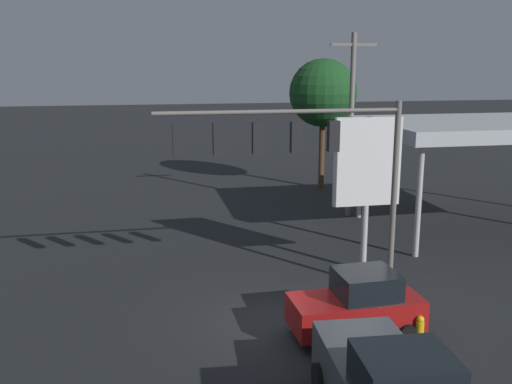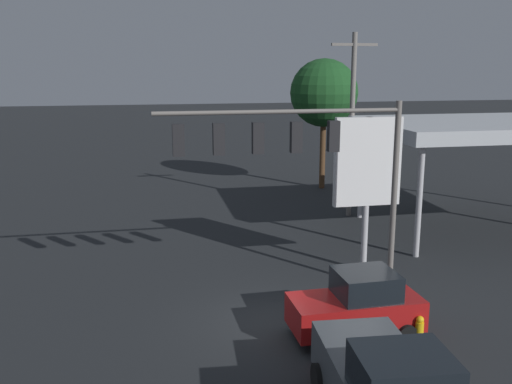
{
  "view_description": "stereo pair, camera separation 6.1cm",
  "coord_description": "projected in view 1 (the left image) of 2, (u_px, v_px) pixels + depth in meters",
  "views": [
    {
      "loc": [
        3.67,
        16.03,
        7.82
      ],
      "look_at": [
        0.0,
        -2.0,
        3.69
      ],
      "focal_mm": 40.0,
      "sensor_mm": 36.0,
      "label": 1
    },
    {
      "loc": [
        3.61,
        16.04,
        7.82
      ],
      "look_at": [
        0.0,
        -2.0,
        3.69
      ],
      "focal_mm": 40.0,
      "sensor_mm": 36.0,
      "label": 2
    }
  ],
  "objects": [
    {
      "name": "ground_plane",
      "position": [
        269.0,
        321.0,
        17.75
      ],
      "size": [
        200.0,
        200.0,
        0.0
      ],
      "primitive_type": "plane",
      "color": "black"
    },
    {
      "name": "traffic_signal_assembly",
      "position": [
        296.0,
        150.0,
        18.39
      ],
      "size": [
        8.13,
        0.43,
        6.65
      ],
      "color": "slate",
      "rests_on": "ground"
    },
    {
      "name": "utility_pole",
      "position": [
        351.0,
        121.0,
        29.13
      ],
      "size": [
        2.4,
        0.26,
        9.37
      ],
      "color": "slate",
      "rests_on": "ground"
    },
    {
      "name": "gas_station_canopy",
      "position": [
        486.0,
        128.0,
        26.67
      ],
      "size": [
        10.98,
        7.59,
        5.26
      ],
      "color": "#B2B7BC",
      "rests_on": "ground"
    },
    {
      "name": "price_sign",
      "position": [
        367.0,
        166.0,
        21.25
      ],
      "size": [
        2.59,
        0.27,
        5.94
      ],
      "color": "#B7B7BC",
      "rests_on": "ground"
    },
    {
      "name": "hatchback_crossing",
      "position": [
        358.0,
        305.0,
        16.62
      ],
      "size": [
        3.84,
        2.04,
        1.97
      ],
      "rotation": [
        0.0,
        0.0,
        0.03
      ],
      "color": "maroon",
      "rests_on": "ground"
    },
    {
      "name": "street_tree",
      "position": [
        323.0,
        93.0,
        35.57
      ],
      "size": [
        4.24,
        4.24,
        8.19
      ],
      "color": "#4C331E",
      "rests_on": "ground"
    },
    {
      "name": "fire_hydrant",
      "position": [
        420.0,
        330.0,
        16.17
      ],
      "size": [
        0.24,
        0.24,
        0.88
      ],
      "color": "gold",
      "rests_on": "ground"
    }
  ]
}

